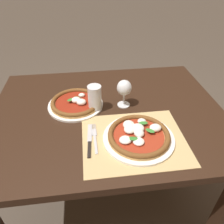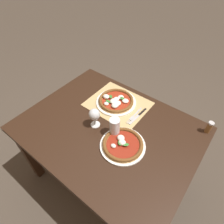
{
  "view_description": "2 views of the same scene",
  "coord_description": "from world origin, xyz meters",
  "px_view_note": "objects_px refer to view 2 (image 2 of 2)",
  "views": [
    {
      "loc": [
        -0.1,
        -0.95,
        1.44
      ],
      "look_at": [
        0.01,
        -0.09,
        0.8
      ],
      "focal_mm": 35.0,
      "sensor_mm": 36.0,
      "label": 1
    },
    {
      "loc": [
        -0.55,
        0.66,
        1.8
      ],
      "look_at": [
        0.04,
        -0.09,
        0.81
      ],
      "focal_mm": 30.0,
      "sensor_mm": 36.0,
      "label": 2
    }
  ],
  "objects_px": {
    "pint_glass": "(115,127)",
    "knife": "(138,116)",
    "wine_glass": "(94,115)",
    "pepper_shaker": "(209,127)",
    "pizza_near": "(116,101)",
    "fork": "(134,115)",
    "pizza_far": "(123,144)"
  },
  "relations": [
    {
      "from": "pizza_near",
      "to": "wine_glass",
      "type": "relative_size",
      "value": 2.11
    },
    {
      "from": "pepper_shaker",
      "to": "pizza_far",
      "type": "bearing_deg",
      "value": 49.17
    },
    {
      "from": "pizza_near",
      "to": "knife",
      "type": "height_order",
      "value": "pizza_near"
    },
    {
      "from": "wine_glass",
      "to": "fork",
      "type": "distance_m",
      "value": 0.32
    },
    {
      "from": "wine_glass",
      "to": "pizza_near",
      "type": "bearing_deg",
      "value": -85.85
    },
    {
      "from": "fork",
      "to": "pizza_near",
      "type": "bearing_deg",
      "value": -8.42
    },
    {
      "from": "pint_glass",
      "to": "knife",
      "type": "distance_m",
      "value": 0.25
    },
    {
      "from": "wine_glass",
      "to": "pepper_shaker",
      "type": "height_order",
      "value": "wine_glass"
    },
    {
      "from": "knife",
      "to": "pepper_shaker",
      "type": "bearing_deg",
      "value": -159.06
    },
    {
      "from": "pizza_near",
      "to": "fork",
      "type": "xyz_separation_m",
      "value": [
        -0.2,
        0.03,
        -0.02
      ]
    },
    {
      "from": "pizza_far",
      "to": "knife",
      "type": "height_order",
      "value": "pizza_far"
    },
    {
      "from": "pizza_near",
      "to": "pepper_shaker",
      "type": "distance_m",
      "value": 0.71
    },
    {
      "from": "wine_glass",
      "to": "pizza_far",
      "type": "bearing_deg",
      "value": 173.99
    },
    {
      "from": "pizza_far",
      "to": "pint_glass",
      "type": "bearing_deg",
      "value": -25.47
    },
    {
      "from": "pizza_near",
      "to": "fork",
      "type": "height_order",
      "value": "pizza_near"
    },
    {
      "from": "pizza_far",
      "to": "fork",
      "type": "distance_m",
      "value": 0.29
    },
    {
      "from": "pizza_near",
      "to": "pepper_shaker",
      "type": "relative_size",
      "value": 3.37
    },
    {
      "from": "wine_glass",
      "to": "knife",
      "type": "xyz_separation_m",
      "value": [
        -0.2,
        -0.26,
        -0.1
      ]
    },
    {
      "from": "pizza_near",
      "to": "pepper_shaker",
      "type": "bearing_deg",
      "value": -166.9
    },
    {
      "from": "pizza_near",
      "to": "fork",
      "type": "bearing_deg",
      "value": 171.58
    },
    {
      "from": "knife",
      "to": "pizza_near",
      "type": "bearing_deg",
      "value": -4.65
    },
    {
      "from": "pint_glass",
      "to": "pizza_near",
      "type": "bearing_deg",
      "value": -54.9
    },
    {
      "from": "pizza_near",
      "to": "pizza_far",
      "type": "height_order",
      "value": "pizza_near"
    },
    {
      "from": "pint_glass",
      "to": "knife",
      "type": "xyz_separation_m",
      "value": [
        -0.04,
        -0.24,
        -0.06
      ]
    },
    {
      "from": "pizza_near",
      "to": "pizza_far",
      "type": "distance_m",
      "value": 0.42
    },
    {
      "from": "pint_glass",
      "to": "knife",
      "type": "relative_size",
      "value": 0.67
    },
    {
      "from": "fork",
      "to": "knife",
      "type": "height_order",
      "value": "knife"
    },
    {
      "from": "pint_glass",
      "to": "fork",
      "type": "xyz_separation_m",
      "value": [
        -0.02,
        -0.23,
        -0.06
      ]
    },
    {
      "from": "pizza_near",
      "to": "wine_glass",
      "type": "xyz_separation_m",
      "value": [
        -0.02,
        0.28,
        0.08
      ]
    },
    {
      "from": "wine_glass",
      "to": "pint_glass",
      "type": "height_order",
      "value": "wine_glass"
    },
    {
      "from": "pint_glass",
      "to": "fork",
      "type": "height_order",
      "value": "pint_glass"
    },
    {
      "from": "pint_glass",
      "to": "knife",
      "type": "height_order",
      "value": "pint_glass"
    }
  ]
}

